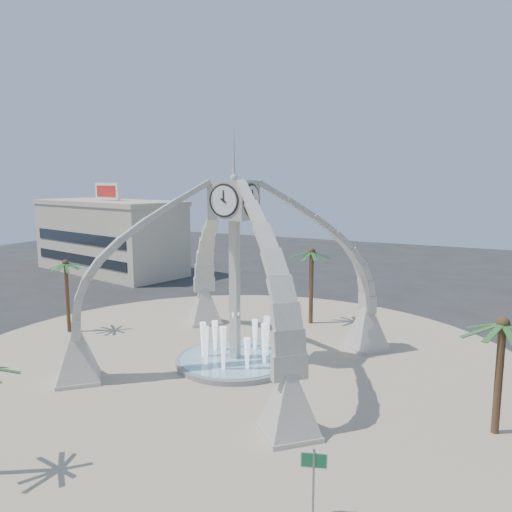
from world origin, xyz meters
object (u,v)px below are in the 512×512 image
at_px(palm_west, 65,264).
at_px(street_sign, 314,469).
at_px(palm_east, 503,325).
at_px(palm_north, 312,253).
at_px(clock_tower, 235,269).
at_px(fountain, 235,360).

xyz_separation_m(palm_west, street_sign, (25.75, -11.98, -3.72)).
height_order(palm_east, street_sign, palm_east).
bearing_deg(palm_west, palm_north, 34.47).
bearing_deg(palm_north, clock_tower, -95.54).
bearing_deg(clock_tower, palm_east, -8.15).
xyz_separation_m(palm_west, palm_north, (16.59, 11.39, 0.58)).
height_order(palm_north, street_sign, palm_north).
bearing_deg(palm_west, palm_east, -3.88).
xyz_separation_m(clock_tower, fountain, (0.00, 0.00, -6.20)).
relative_size(clock_tower, palm_north, 2.54).
bearing_deg(palm_north, fountain, -95.54).
distance_m(clock_tower, street_sign, 16.53).
xyz_separation_m(clock_tower, palm_west, (-15.50, -0.15, -0.85)).
height_order(fountain, palm_west, palm_west).
relative_size(fountain, palm_north, 1.13).
bearing_deg(clock_tower, palm_north, 84.46).
bearing_deg(palm_east, palm_west, 176.12).
bearing_deg(street_sign, clock_tower, 111.83).
relative_size(palm_east, palm_north, 0.90).
bearing_deg(palm_east, street_sign, -120.23).
distance_m(palm_west, palm_north, 20.13).
bearing_deg(palm_north, palm_east, -42.24).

